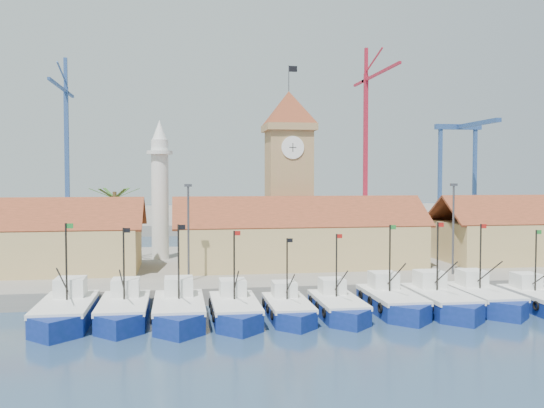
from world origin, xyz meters
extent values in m
plane|color=navy|center=(0.00, 0.00, 0.00)|extent=(400.00, 400.00, 0.00)
cube|color=gray|center=(0.00, 24.00, 0.75)|extent=(140.00, 32.00, 1.50)
cube|color=gray|center=(0.00, 110.00, 1.00)|extent=(240.00, 80.00, 2.00)
cube|color=navy|center=(-21.45, 3.32, 0.55)|extent=(3.83, 8.66, 1.97)
cube|color=navy|center=(-21.45, -1.00, 0.55)|extent=(3.83, 3.83, 1.97)
cube|color=silver|center=(-21.45, 3.32, 1.53)|extent=(3.90, 8.90, 0.38)
cube|color=silver|center=(-21.45, 5.49, 2.41)|extent=(2.30, 2.41, 1.53)
cylinder|color=black|center=(-21.45, 3.87, 4.59)|extent=(0.15, 0.15, 6.12)
cube|color=#197226|center=(-21.18, 3.87, 7.43)|extent=(0.55, 0.02, 0.38)
cube|color=navy|center=(-17.15, 3.37, 0.52)|extent=(3.62, 8.19, 1.86)
cube|color=navy|center=(-17.15, -0.72, 0.52)|extent=(3.62, 3.62, 1.86)
cube|color=silver|center=(-17.15, 3.37, 1.45)|extent=(3.69, 8.42, 0.36)
cube|color=silver|center=(-17.15, 5.42, 2.27)|extent=(2.17, 2.27, 1.45)
cylinder|color=black|center=(-17.15, 3.89, 4.34)|extent=(0.14, 0.14, 5.79)
cube|color=black|center=(-16.89, 3.89, 7.03)|extent=(0.52, 0.02, 0.36)
cube|color=navy|center=(-12.92, 2.60, 0.54)|extent=(3.75, 8.49, 1.93)
cube|color=navy|center=(-12.92, -1.65, 0.54)|extent=(3.75, 3.75, 1.93)
cube|color=silver|center=(-12.92, 2.60, 1.50)|extent=(3.83, 8.73, 0.38)
cube|color=silver|center=(-12.92, 4.72, 2.36)|extent=(2.25, 2.36, 1.50)
cylinder|color=black|center=(-12.92, 3.13, 4.50)|extent=(0.15, 0.15, 6.00)
cube|color=black|center=(-12.66, 3.13, 7.29)|extent=(0.54, 0.02, 0.38)
cube|color=navy|center=(-8.60, 2.43, 0.50)|extent=(3.49, 7.89, 1.79)
cube|color=navy|center=(-8.60, -1.52, 0.50)|extent=(3.49, 3.49, 1.79)
cube|color=silver|center=(-8.60, 2.43, 1.39)|extent=(3.56, 8.11, 0.35)
cube|color=silver|center=(-8.60, 4.40, 2.19)|extent=(2.09, 2.19, 1.39)
cylinder|color=black|center=(-8.60, 2.92, 4.18)|extent=(0.14, 0.14, 5.58)
cube|color=#A5140F|center=(-8.36, 2.92, 6.77)|extent=(0.50, 0.02, 0.35)
cube|color=navy|center=(-4.38, 2.44, 0.45)|extent=(3.16, 7.16, 1.63)
cube|color=navy|center=(-4.38, -1.14, 0.45)|extent=(3.16, 3.16, 1.63)
cube|color=silver|center=(-4.38, 2.44, 1.27)|extent=(3.23, 7.36, 0.32)
cube|color=silver|center=(-4.38, 4.23, 1.99)|extent=(1.90, 1.99, 1.27)
cylinder|color=black|center=(-4.38, 2.89, 3.80)|extent=(0.13, 0.13, 5.06)
cube|color=black|center=(-4.16, 2.89, 6.15)|extent=(0.45, 0.02, 0.32)
cube|color=navy|center=(-0.29, 2.60, 0.47)|extent=(3.29, 7.45, 1.69)
cube|color=navy|center=(-0.29, -1.12, 0.47)|extent=(3.29, 3.29, 1.69)
cube|color=silver|center=(-0.29, 2.60, 1.32)|extent=(3.36, 7.66, 0.33)
cube|color=silver|center=(-0.29, 4.47, 2.07)|extent=(1.98, 2.07, 1.32)
cylinder|color=black|center=(-0.29, 3.07, 3.95)|extent=(0.13, 0.13, 5.27)
cube|color=#A5140F|center=(-0.05, 3.07, 6.40)|extent=(0.47, 0.02, 0.33)
cube|color=navy|center=(4.54, 3.42, 0.51)|extent=(3.60, 8.14, 1.85)
cube|color=navy|center=(4.54, -0.65, 0.51)|extent=(3.60, 3.60, 1.85)
cube|color=silver|center=(4.54, 3.42, 1.44)|extent=(3.67, 8.37, 0.36)
cube|color=silver|center=(4.54, 5.46, 2.26)|extent=(2.16, 2.26, 1.44)
cylinder|color=black|center=(4.54, 3.94, 4.32)|extent=(0.14, 0.14, 5.76)
cube|color=#197226|center=(4.79, 3.94, 6.99)|extent=(0.51, 0.02, 0.36)
cube|color=navy|center=(8.54, 2.95, 0.53)|extent=(3.70, 8.37, 1.90)
cube|color=navy|center=(8.54, -1.23, 0.53)|extent=(3.70, 3.70, 1.90)
cube|color=silver|center=(8.54, 2.95, 1.48)|extent=(3.77, 8.60, 0.37)
cube|color=silver|center=(8.54, 5.04, 2.32)|extent=(2.22, 2.32, 1.48)
cylinder|color=black|center=(8.54, 3.48, 4.44)|extent=(0.15, 0.15, 5.92)
cube|color=#A5140F|center=(8.81, 3.48, 7.18)|extent=(0.53, 0.02, 0.37)
cube|color=navy|center=(12.68, 3.49, 0.51)|extent=(3.58, 8.11, 1.84)
cube|color=navy|center=(12.68, -0.57, 0.51)|extent=(3.58, 3.58, 1.84)
cube|color=silver|center=(12.68, 3.49, 1.43)|extent=(3.65, 8.33, 0.36)
cube|color=silver|center=(12.68, 5.51, 2.25)|extent=(2.15, 2.25, 1.43)
cylinder|color=black|center=(12.68, 4.00, 4.30)|extent=(0.14, 0.14, 5.73)
cube|color=#A5140F|center=(12.94, 4.00, 6.96)|extent=(0.51, 0.02, 0.36)
cube|color=navy|center=(17.10, 2.35, 0.48)|extent=(3.35, 7.58, 1.72)
cube|color=silver|center=(17.10, 2.35, 1.34)|extent=(3.41, 7.79, 0.33)
cube|color=silver|center=(17.10, 4.24, 2.10)|extent=(2.01, 2.10, 1.34)
cylinder|color=black|center=(17.10, 2.83, 4.02)|extent=(0.13, 0.13, 5.36)
cube|color=#197226|center=(17.34, 2.83, 6.50)|extent=(0.48, 0.02, 0.33)
cube|color=tan|center=(0.00, 20.00, 3.75)|extent=(26.00, 10.00, 4.50)
cube|color=#9D4327|center=(0.00, 17.50, 7.50)|extent=(27.04, 5.13, 3.21)
cube|color=#9D4327|center=(0.00, 22.50, 7.50)|extent=(27.04, 5.13, 3.21)
cube|color=#A37853|center=(0.00, 26.00, 9.00)|extent=(5.00, 5.00, 15.00)
cube|color=#A37853|center=(0.00, 26.00, 16.90)|extent=(5.80, 5.80, 0.80)
pyramid|color=#9D4327|center=(0.00, 26.00, 19.20)|extent=(5.80, 5.80, 4.00)
cylinder|color=white|center=(0.00, 23.45, 14.50)|extent=(2.60, 0.15, 2.60)
cube|color=black|center=(0.00, 23.37, 14.50)|extent=(0.08, 0.02, 1.00)
cube|color=black|center=(0.00, 23.37, 14.50)|extent=(0.80, 0.02, 0.08)
cylinder|color=#3F3F44|center=(0.00, 26.00, 22.70)|extent=(0.10, 0.10, 3.00)
cube|color=black|center=(0.50, 26.00, 23.80)|extent=(1.00, 0.03, 0.70)
cylinder|color=silver|center=(-15.00, 28.00, 8.50)|extent=(2.00, 2.00, 14.00)
cylinder|color=silver|center=(-15.00, 28.00, 14.00)|extent=(3.00, 3.00, 0.40)
cone|color=silver|center=(-15.00, 28.00, 16.60)|extent=(1.80, 1.80, 2.40)
cylinder|color=brown|center=(-20.00, 26.00, 5.50)|extent=(0.44, 0.44, 8.00)
cube|color=#2F5E20|center=(-18.60, 26.00, 9.30)|extent=(2.80, 0.35, 1.18)
cube|color=#2F5E20|center=(-19.30, 27.21, 9.30)|extent=(1.71, 2.60, 1.18)
cube|color=#2F5E20|center=(-20.70, 27.21, 9.30)|extent=(1.71, 2.60, 1.18)
cube|color=#2F5E20|center=(-21.40, 26.00, 9.30)|extent=(2.80, 0.35, 1.18)
cube|color=#2F5E20|center=(-20.70, 24.79, 9.30)|extent=(1.71, 2.60, 1.18)
cube|color=#2F5E20|center=(-19.30, 24.79, 9.30)|extent=(1.71, 2.60, 1.18)
cylinder|color=#3F3F44|center=(-12.00, 12.00, 6.00)|extent=(0.20, 0.20, 9.00)
cube|color=#3F3F44|center=(-12.00, 12.00, 10.40)|extent=(0.70, 0.25, 0.25)
cylinder|color=#3F3F44|center=(14.00, 12.00, 6.00)|extent=(0.20, 0.20, 9.00)
cube|color=#3F3F44|center=(14.00, 12.00, 10.40)|extent=(0.70, 0.25, 0.25)
cube|color=#2A4983|center=(-39.30, 108.00, 17.29)|extent=(1.00, 1.00, 30.58)
cube|color=#2A4983|center=(-39.30, 99.21, 31.58)|extent=(0.60, 21.97, 0.60)
cube|color=#2A4983|center=(-39.30, 113.00, 31.58)|extent=(0.60, 10.00, 0.60)
cube|color=#2A4983|center=(-39.30, 108.00, 36.08)|extent=(0.80, 0.80, 7.00)
cube|color=#A91A2E|center=(34.53, 105.00, 19.34)|extent=(1.00, 1.00, 34.67)
cube|color=#A91A2E|center=(34.53, 94.39, 35.67)|extent=(0.60, 26.54, 0.60)
cube|color=#A91A2E|center=(34.53, 110.00, 35.67)|extent=(0.60, 10.00, 0.60)
cube|color=#A91A2E|center=(34.53, 105.00, 40.17)|extent=(0.80, 0.80, 7.00)
cube|color=#2A4983|center=(57.00, 110.00, 13.00)|extent=(0.90, 0.90, 22.00)
cube|color=#2A4983|center=(67.00, 110.00, 13.00)|extent=(0.90, 0.90, 22.00)
cube|color=#2A4983|center=(62.00, 110.00, 24.50)|extent=(13.00, 1.40, 1.40)
cube|color=#2A4983|center=(62.00, 100.00, 24.50)|extent=(1.40, 22.00, 1.00)
camera|label=1|loc=(-12.97, -44.23, 11.26)|focal=40.00mm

